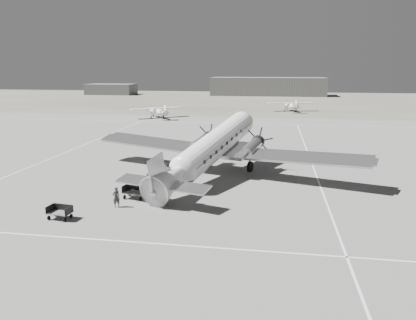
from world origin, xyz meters
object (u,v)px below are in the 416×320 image
object	(u,v)px
baggage_cart_near	(135,192)
hangar_main	(268,86)
passenger	(164,175)
shed_secondary	(111,89)
ground_crew	(116,197)
light_plane_right	(291,106)
dc3_airliner	(211,149)
light_plane_left	(158,112)
ramp_agent	(149,182)
baggage_cart_far	(60,212)

from	to	relation	value
baggage_cart_near	hangar_main	bearing A→B (deg)	95.03
hangar_main	passenger	bearing A→B (deg)	-93.30
shed_secondary	ground_crew	xyz separation A→B (m)	(50.98, -123.07, -1.21)
light_plane_right	hangar_main	bearing A→B (deg)	83.25
dc3_airliner	light_plane_left	xyz separation A→B (m)	(-18.29, 44.67, -1.60)
ramp_agent	hangar_main	bearing A→B (deg)	3.79
shed_secondary	light_plane_left	xyz separation A→B (m)	(38.57, -68.87, -0.82)
shed_secondary	light_plane_left	world-z (taller)	shed_secondary
baggage_cart_far	hangar_main	bearing A→B (deg)	91.30
light_plane_right	baggage_cart_near	size ratio (longest dim) A/B	5.92
shed_secondary	dc3_airliner	world-z (taller)	dc3_airliner
light_plane_left	ramp_agent	bearing A→B (deg)	-111.40
light_plane_left	ramp_agent	world-z (taller)	light_plane_left
hangar_main	baggage_cart_far	xyz separation A→B (m)	(-12.02, -131.09, -2.82)
light_plane_right	baggage_cart_near	bearing A→B (deg)	-115.60
hangar_main	dc3_airliner	size ratio (longest dim) A/B	1.43
light_plane_right	baggage_cart_far	world-z (taller)	light_plane_right
baggage_cart_near	passenger	xyz separation A→B (m)	(1.30, 4.13, 0.41)
hangar_main	passenger	size ratio (longest dim) A/B	22.10
light_plane_left	baggage_cart_near	bearing A→B (deg)	-112.54
shed_secondary	ground_crew	distance (m)	133.22
shed_secondary	ground_crew	size ratio (longest dim) A/B	11.36
light_plane_left	light_plane_right	distance (m)	33.10
dc3_airliner	light_plane_right	distance (m)	63.00
shed_secondary	baggage_cart_near	xyz separation A→B (m)	(51.68, -120.84, -1.46)
hangar_main	baggage_cart_near	size ratio (longest dim) A/B	22.01
shed_secondary	baggage_cart_far	bearing A→B (deg)	-69.17
baggage_cart_near	ramp_agent	distance (m)	2.01
baggage_cart_near	passenger	world-z (taller)	passenger
light_plane_right	ramp_agent	xyz separation A→B (m)	(-14.35, -67.63, -0.29)
baggage_cart_near	dc3_airliner	bearing A→B (deg)	63.46
light_plane_right	ramp_agent	bearing A→B (deg)	-115.45
ground_crew	hangar_main	bearing A→B (deg)	-136.96
shed_secondary	passenger	world-z (taller)	shed_secondary
ground_crew	ramp_agent	bearing A→B (deg)	-150.41
baggage_cart_far	passenger	bearing A→B (deg)	68.45
baggage_cart_far	passenger	size ratio (longest dim) A/B	0.89
light_plane_right	shed_secondary	bearing A→B (deg)	128.93
ground_crew	ramp_agent	distance (m)	4.32
baggage_cart_near	shed_secondary	bearing A→B (deg)	121.97
light_plane_right	baggage_cart_far	xyz separation A→B (m)	(-18.65, -74.77, -0.69)
baggage_cart_near	ramp_agent	size ratio (longest dim) A/B	1.08
shed_secondary	ramp_agent	size ratio (longest dim) A/B	10.22
passenger	shed_secondary	bearing A→B (deg)	48.00
light_plane_left	light_plane_right	world-z (taller)	light_plane_left
light_plane_left	baggage_cart_far	size ratio (longest dim) A/B	6.76
ramp_agent	passenger	xyz separation A→B (m)	(0.71, 2.24, 0.07)
dc3_airliner	ground_crew	world-z (taller)	dc3_airliner
dc3_airliner	baggage_cart_far	size ratio (longest dim) A/B	17.35
hangar_main	baggage_cart_far	world-z (taller)	hangar_main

